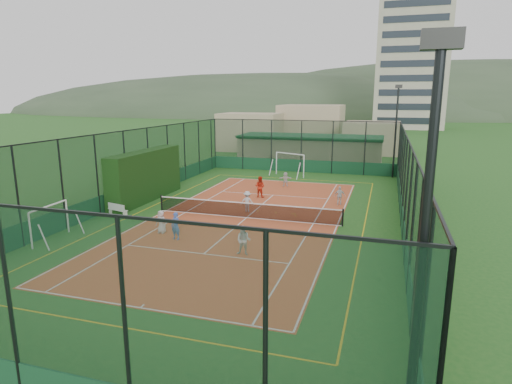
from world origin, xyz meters
TOP-DOWN VIEW (x-y plane):
  - ground at (0.00, 0.00)m, footprint 300.00×300.00m
  - court_slab at (0.00, 0.00)m, footprint 11.17×23.97m
  - tennis_net at (0.00, 0.00)m, footprint 11.67×0.12m
  - perimeter_fence at (0.00, 0.00)m, footprint 18.12×34.12m
  - floodlight_se at (8.60, -16.60)m, footprint 0.60×0.26m
  - floodlight_ne at (8.60, 16.60)m, footprint 0.60×0.26m
  - clubhouse at (0.00, 22.00)m, footprint 15.20×7.20m
  - apartment_tower at (12.00, 82.00)m, footprint 15.00×12.00m
  - distant_hills at (0.00, 150.00)m, footprint 200.00×60.00m
  - hedge_left at (-8.30, 2.38)m, footprint 1.21×8.04m
  - white_bench at (-7.80, -1.84)m, footprint 1.50×0.76m
  - futsal_goal_near at (-8.35, -6.84)m, footprint 2.84×0.97m
  - futsal_goal_far at (-0.58, 14.60)m, footprint 3.33×2.14m
  - child_near_left at (-3.48, -4.15)m, footprint 0.64×0.45m
  - child_near_mid at (-2.23, -4.86)m, footprint 0.57×0.42m
  - child_near_right at (1.83, -5.95)m, footprint 0.70×0.56m
  - child_far_left at (-0.39, 1.38)m, footprint 0.93×0.61m
  - child_far_right at (5.07, 4.91)m, footprint 0.78×0.39m
  - child_far_back at (0.13, 9.88)m, footprint 1.15×0.68m
  - coach at (-0.78, 5.51)m, footprint 0.83×0.69m
  - tennis_balls at (1.54, 1.56)m, footprint 3.34×0.64m

SIDE VIEW (x-z plane):
  - ground at x=0.00m, z-range 0.00..0.00m
  - distant_hills at x=0.00m, z-range -12.00..12.00m
  - court_slab at x=0.00m, z-range 0.00..0.01m
  - tennis_balls at x=1.54m, z-range 0.01..0.08m
  - white_bench at x=-7.80m, z-range 0.00..0.82m
  - tennis_net at x=0.00m, z-range 0.00..1.06m
  - child_far_back at x=0.13m, z-range 0.01..1.19m
  - child_near_left at x=-3.48m, z-range 0.01..1.27m
  - child_far_right at x=5.07m, z-range 0.01..1.28m
  - child_far_left at x=-0.39m, z-range 0.01..1.36m
  - child_near_right at x=1.83m, z-range 0.01..1.42m
  - child_near_mid at x=-2.23m, z-range 0.01..1.45m
  - coach at x=-0.78m, z-range 0.01..1.57m
  - futsal_goal_near at x=-8.35m, z-range 0.00..1.81m
  - futsal_goal_far at x=-0.58m, z-range 0.00..2.08m
  - clubhouse at x=0.00m, z-range 0.00..3.15m
  - hedge_left at x=-8.30m, z-range 0.00..3.52m
  - perimeter_fence at x=0.00m, z-range 0.00..5.00m
  - floodlight_se at x=8.60m, z-range 0.00..8.25m
  - floodlight_ne at x=8.60m, z-range 0.00..8.25m
  - apartment_tower at x=12.00m, z-range 0.00..30.00m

